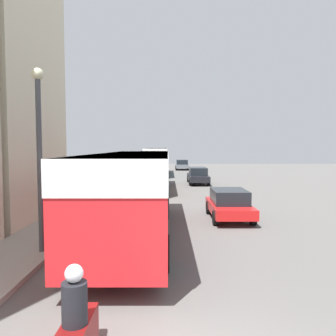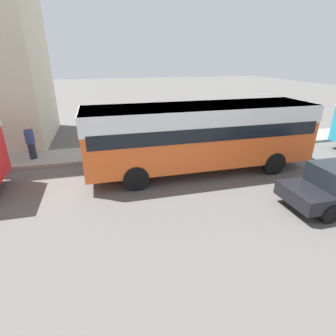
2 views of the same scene
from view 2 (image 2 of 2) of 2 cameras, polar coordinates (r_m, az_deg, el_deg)
bus_following at (r=11.50m, az=7.18°, el=8.31°), size 2.59×9.90×2.97m
pedestrian_near_curb at (r=14.47m, az=-27.75°, el=4.98°), size 0.41×0.41×1.66m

